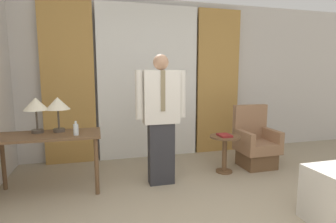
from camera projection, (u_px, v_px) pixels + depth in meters
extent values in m
cube|color=beige|center=(147.00, 79.00, 4.58)|extent=(10.00, 0.06, 2.70)
cube|color=white|center=(149.00, 83.00, 4.46)|extent=(1.70, 0.06, 2.58)
cube|color=#B28442|center=(68.00, 84.00, 4.13)|extent=(0.80, 0.06, 2.58)
cube|color=#B28442|center=(218.00, 82.00, 4.80)|extent=(0.80, 0.06, 2.58)
cube|color=brown|center=(47.00, 135.00, 3.14)|extent=(1.24, 0.56, 0.03)
cylinder|color=brown|center=(97.00, 166.00, 3.12)|extent=(0.05, 0.05, 0.69)
cylinder|color=brown|center=(3.00, 163.00, 3.25)|extent=(0.05, 0.05, 0.69)
cylinder|color=brown|center=(96.00, 155.00, 3.54)|extent=(0.05, 0.05, 0.69)
cylinder|color=#4C4238|center=(38.00, 131.00, 3.21)|extent=(0.14, 0.14, 0.04)
cylinder|color=#4C4238|center=(37.00, 120.00, 3.19)|extent=(0.02, 0.02, 0.24)
cone|color=beige|center=(36.00, 104.00, 3.16)|extent=(0.29, 0.29, 0.15)
cylinder|color=#4C4238|center=(59.00, 130.00, 3.27)|extent=(0.14, 0.14, 0.04)
cylinder|color=#4C4238|center=(59.00, 119.00, 3.25)|extent=(0.02, 0.02, 0.24)
cone|color=beige|center=(58.00, 103.00, 3.23)|extent=(0.29, 0.29, 0.15)
cylinder|color=silver|center=(76.00, 130.00, 3.08)|extent=(0.06, 0.06, 0.13)
cylinder|color=silver|center=(76.00, 123.00, 3.07)|extent=(0.03, 0.03, 0.04)
cube|color=#2D2D33|center=(161.00, 153.00, 3.44)|extent=(0.33, 0.17, 0.81)
cube|color=silver|center=(161.00, 97.00, 3.34)|extent=(0.46, 0.21, 0.68)
cube|color=#847556|center=(163.00, 91.00, 3.22)|extent=(0.06, 0.01, 0.51)
cylinder|color=silver|center=(139.00, 95.00, 3.26)|extent=(0.10, 0.10, 0.61)
cylinder|color=silver|center=(182.00, 94.00, 3.40)|extent=(0.10, 0.10, 0.61)
sphere|color=tan|center=(161.00, 62.00, 3.28)|extent=(0.20, 0.20, 0.20)
cube|color=brown|center=(256.00, 159.00, 4.09)|extent=(0.48, 0.45, 0.24)
cube|color=#936B4C|center=(257.00, 147.00, 4.06)|extent=(0.56, 0.53, 0.16)
cube|color=#936B4C|center=(250.00, 122.00, 4.22)|extent=(0.56, 0.10, 0.55)
cube|color=#936B4C|center=(243.00, 137.00, 3.97)|extent=(0.08, 0.53, 0.18)
cube|color=#936B4C|center=(271.00, 135.00, 4.10)|extent=(0.08, 0.53, 0.18)
cylinder|color=brown|center=(224.00, 171.00, 3.88)|extent=(0.24, 0.24, 0.02)
cylinder|color=brown|center=(224.00, 155.00, 3.85)|extent=(0.07, 0.07, 0.52)
cylinder|color=brown|center=(225.00, 137.00, 3.81)|extent=(0.44, 0.44, 0.02)
cube|color=maroon|center=(224.00, 135.00, 3.78)|extent=(0.16, 0.21, 0.03)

